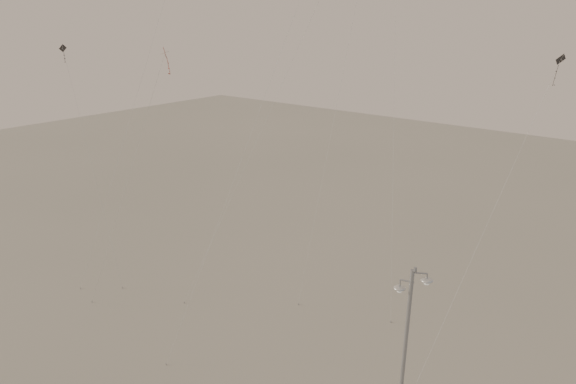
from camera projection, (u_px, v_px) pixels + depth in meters
The scene contains 7 objects.
ground at pixel (201, 383), 31.69m from camera, with size 160.00×160.00×0.00m, color gray.
street_lamp at pixel (404, 362), 24.69m from camera, with size 1.54×0.89×9.96m.
kite_1 at pixel (288, 34), 34.77m from camera, with size 1.44×13.74×24.43m.
kite_3 at pixel (141, 137), 32.76m from camera, with size 9.46×0.93×18.21m.
kite_4 at pixel (518, 156), 29.07m from camera, with size 1.90×14.79×17.86m.
kite_6 at pixel (80, 117), 40.95m from camera, with size 5.29×0.56×17.74m.
kite_7 at pixel (312, 19), 36.38m from camera, with size 7.63×9.72×25.52m.
Camera 1 is at (20.69, -17.70, 20.09)m, focal length 35.00 mm.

